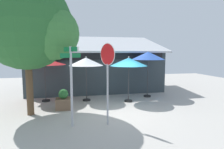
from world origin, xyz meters
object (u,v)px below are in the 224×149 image
Objects in this scene: sidewalk_planter at (64,101)px; stop_sign at (107,68)px; patio_umbrella_crimson_left at (45,62)px; street_sign_post at (71,78)px; patio_umbrella_ivory_center at (86,62)px; shade_tree at (31,26)px; patio_umbrella_royal_blue_far_right at (148,56)px; patio_umbrella_teal_right at (129,62)px.

stop_sign is at bearing -55.31° from sidewalk_planter.
patio_umbrella_crimson_left is (-2.71, 4.15, 0.04)m from stop_sign.
patio_umbrella_crimson_left is at bearing 120.84° from sidewalk_planter.
street_sign_post is at bearing -70.84° from patio_umbrella_crimson_left.
patio_umbrella_ivory_center is 3.57m from shade_tree.
shade_tree is (-6.21, -2.26, 1.31)m from patio_umbrella_royal_blue_far_right.
street_sign_post is 1.03× the size of patio_umbrella_royal_blue_far_right.
patio_umbrella_teal_right is 3.98m from sidewalk_planter.
patio_umbrella_teal_right is 0.43× the size of shade_tree.
patio_umbrella_teal_right is at bearing -17.44° from patio_umbrella_ivory_center.
stop_sign is 3.86m from patio_umbrella_ivory_center.
patio_umbrella_royal_blue_far_right is 5.65m from sidewalk_planter.
stop_sign reaches higher than sidewalk_planter.
patio_umbrella_royal_blue_far_right is 6.73m from shade_tree.
patio_umbrella_royal_blue_far_right is (3.77, 0.21, 0.31)m from patio_umbrella_ivory_center.
street_sign_post is at bearing 174.82° from stop_sign.
street_sign_post is at bearing -102.67° from patio_umbrella_ivory_center.
stop_sign is 3.80m from shade_tree.
patio_umbrella_teal_right is (4.49, -1.02, -0.00)m from patio_umbrella_crimson_left.
patio_umbrella_royal_blue_far_right is at bearing -0.99° from patio_umbrella_crimson_left.
sidewalk_planter is (-3.48, -0.68, -1.81)m from patio_umbrella_teal_right.
stop_sign is 3.15× the size of sidewalk_planter.
sidewalk_planter is at bearing 99.39° from street_sign_post.
stop_sign is (1.31, -0.12, 0.36)m from street_sign_post.
patio_umbrella_crimson_left is at bearing 123.15° from stop_sign.
patio_umbrella_royal_blue_far_right reaches higher than sidewalk_planter.
patio_umbrella_ivory_center is at bearing 77.33° from street_sign_post.
stop_sign reaches higher than patio_umbrella_ivory_center.
patio_umbrella_crimson_left is 0.43× the size of shade_tree.
patio_umbrella_teal_right is at bearing -148.62° from patio_umbrella_royal_blue_far_right.
shade_tree reaches higher than patio_umbrella_teal_right.
stop_sign reaches higher than street_sign_post.
stop_sign reaches higher than patio_umbrella_royal_blue_far_right.
stop_sign is at bearing -82.94° from patio_umbrella_ivory_center.
patio_umbrella_teal_right is (1.78, 3.13, 0.04)m from stop_sign.
patio_umbrella_teal_right is at bearing 44.19° from street_sign_post.
patio_umbrella_teal_right reaches higher than patio_umbrella_ivory_center.
stop_sign is at bearing -5.18° from street_sign_post.
sidewalk_planter is at bearing -169.00° from patio_umbrella_teal_right.
street_sign_post is 4.29m from patio_umbrella_crimson_left.
patio_umbrella_royal_blue_far_right is at bearing 17.75° from sidewalk_planter.
patio_umbrella_teal_right is 1.80m from patio_umbrella_royal_blue_far_right.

